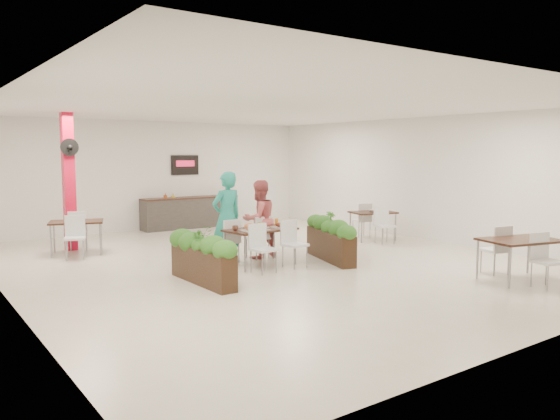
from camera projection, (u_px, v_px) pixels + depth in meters
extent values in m
plane|color=beige|center=(267.00, 261.00, 11.50)|extent=(12.00, 12.00, 0.00)
cube|color=white|center=(154.00, 176.00, 16.18)|extent=(10.00, 0.10, 3.20)
cube|color=white|center=(551.00, 210.00, 6.47)|extent=(10.00, 0.10, 3.20)
cube|color=white|center=(0.00, 197.00, 8.44)|extent=(0.10, 12.00, 3.20)
cube|color=white|center=(426.00, 179.00, 14.22)|extent=(0.10, 12.00, 3.20)
cube|color=white|center=(267.00, 107.00, 11.16)|extent=(10.00, 12.00, 0.04)
cube|color=red|center=(69.00, 182.00, 12.67)|extent=(0.25, 0.25, 3.20)
cylinder|color=black|center=(70.00, 147.00, 12.44)|extent=(0.40, 0.06, 0.40)
sphere|color=black|center=(70.00, 147.00, 12.41)|extent=(0.12, 0.12, 0.12)
cube|color=#302C2A|center=(190.00, 213.00, 16.60)|extent=(3.00, 0.60, 0.90)
cube|color=black|center=(190.00, 198.00, 16.55)|extent=(3.00, 0.62, 0.04)
cube|color=black|center=(185.00, 165.00, 16.70)|extent=(0.90, 0.04, 0.60)
cube|color=red|center=(185.00, 163.00, 16.67)|extent=(0.60, 0.02, 0.18)
imported|color=#9F461A|center=(165.00, 195.00, 16.08)|extent=(0.09, 0.09, 0.19)
imported|color=gold|center=(173.00, 195.00, 16.22)|extent=(0.13, 0.13, 0.17)
cube|color=black|center=(260.00, 230.00, 11.02)|extent=(1.46, 0.92, 0.04)
cylinder|color=gray|center=(245.00, 254.00, 10.38)|extent=(0.04, 0.04, 0.71)
cylinder|color=gray|center=(295.00, 247.00, 11.21)|extent=(0.04, 0.04, 0.71)
cylinder|color=gray|center=(225.00, 249.00, 10.90)|extent=(0.04, 0.04, 0.71)
cylinder|color=gray|center=(274.00, 242.00, 11.72)|extent=(0.04, 0.04, 0.71)
cube|color=white|center=(227.00, 242.00, 11.24)|extent=(0.45, 0.45, 0.05)
cube|color=white|center=(232.00, 231.00, 11.07)|extent=(0.42, 0.08, 0.45)
cylinder|color=gray|center=(229.00, 251.00, 11.50)|extent=(0.02, 0.02, 0.43)
cylinder|color=gray|center=(216.00, 253.00, 11.28)|extent=(0.02, 0.02, 0.43)
cylinder|color=gray|center=(239.00, 253.00, 11.25)|extent=(0.02, 0.02, 0.43)
cylinder|color=gray|center=(225.00, 255.00, 11.03)|extent=(0.02, 0.02, 0.43)
cube|color=white|center=(258.00, 238.00, 11.76)|extent=(0.45, 0.45, 0.05)
cube|color=white|center=(263.00, 227.00, 11.59)|extent=(0.42, 0.08, 0.45)
cylinder|color=gray|center=(259.00, 247.00, 12.02)|extent=(0.02, 0.02, 0.43)
cylinder|color=gray|center=(247.00, 248.00, 11.80)|extent=(0.02, 0.02, 0.43)
cylinder|color=gray|center=(269.00, 249.00, 11.76)|extent=(0.02, 0.02, 0.43)
cylinder|color=gray|center=(256.00, 250.00, 11.54)|extent=(0.02, 0.02, 0.43)
cube|color=white|center=(264.00, 249.00, 10.33)|extent=(0.45, 0.45, 0.05)
cube|color=white|center=(257.00, 235.00, 10.45)|extent=(0.42, 0.08, 0.45)
cylinder|color=gray|center=(262.00, 264.00, 10.12)|extent=(0.02, 0.02, 0.43)
cylinder|color=gray|center=(276.00, 262.00, 10.34)|extent=(0.02, 0.02, 0.43)
cylinder|color=gray|center=(251.00, 261.00, 10.38)|extent=(0.02, 0.02, 0.43)
cylinder|color=gray|center=(265.00, 259.00, 10.60)|extent=(0.02, 0.02, 0.43)
cube|color=white|center=(295.00, 245.00, 10.85)|extent=(0.45, 0.45, 0.05)
cube|color=white|center=(289.00, 231.00, 10.97)|extent=(0.42, 0.08, 0.45)
cylinder|color=gray|center=(294.00, 259.00, 10.63)|extent=(0.02, 0.02, 0.43)
cylinder|color=gray|center=(307.00, 257.00, 10.85)|extent=(0.02, 0.02, 0.43)
cylinder|color=gray|center=(283.00, 256.00, 10.89)|extent=(0.02, 0.02, 0.43)
cylinder|color=gray|center=(295.00, 254.00, 11.11)|extent=(0.02, 0.02, 0.43)
cube|color=white|center=(250.00, 230.00, 10.71)|extent=(0.32, 0.32, 0.01)
ellipsoid|color=#A75D29|center=(250.00, 227.00, 10.70)|extent=(0.22, 0.22, 0.13)
cube|color=white|center=(261.00, 227.00, 11.17)|extent=(0.28, 0.28, 0.01)
ellipsoid|color=orange|center=(261.00, 224.00, 11.16)|extent=(0.18, 0.18, 0.11)
cube|color=white|center=(279.00, 227.00, 11.18)|extent=(0.28, 0.28, 0.01)
ellipsoid|color=#47190E|center=(279.00, 224.00, 11.17)|extent=(0.16, 0.16, 0.10)
cube|color=white|center=(264.00, 229.00, 10.84)|extent=(0.19, 0.19, 0.01)
ellipsoid|color=white|center=(264.00, 227.00, 10.84)|extent=(0.12, 0.12, 0.07)
cylinder|color=orange|center=(276.00, 222.00, 11.47)|extent=(0.07, 0.07, 0.15)
imported|color=#553124|center=(235.00, 228.00, 10.73)|extent=(0.12, 0.12, 0.10)
imported|color=teal|center=(227.00, 217.00, 11.29)|extent=(0.73, 0.51, 1.89)
imported|color=#D05C5F|center=(259.00, 219.00, 11.76)|extent=(0.87, 0.71, 1.69)
cube|color=black|center=(203.00, 266.00, 9.51)|extent=(0.33, 1.86, 0.62)
ellipsoid|color=#215718|center=(225.00, 248.00, 8.85)|extent=(0.40, 0.40, 0.32)
ellipsoid|color=#215718|center=(213.00, 245.00, 9.16)|extent=(0.40, 0.40, 0.32)
ellipsoid|color=#215718|center=(202.00, 242.00, 9.47)|extent=(0.40, 0.40, 0.32)
ellipsoid|color=#215718|center=(192.00, 239.00, 9.78)|extent=(0.40, 0.40, 0.32)
ellipsoid|color=#215718|center=(182.00, 236.00, 10.09)|extent=(0.40, 0.40, 0.32)
imported|color=#215718|center=(202.00, 237.00, 9.46)|extent=(0.36, 0.31, 0.40)
cube|color=black|center=(330.00, 245.00, 11.57)|extent=(0.85, 1.91, 0.63)
ellipsoid|color=#215718|center=(347.00, 230.00, 10.77)|extent=(0.40, 0.40, 0.32)
ellipsoid|color=#215718|center=(338.00, 228.00, 11.15)|extent=(0.40, 0.40, 0.32)
ellipsoid|color=#215718|center=(330.00, 225.00, 11.52)|extent=(0.40, 0.40, 0.32)
ellipsoid|color=#215718|center=(323.00, 223.00, 11.90)|extent=(0.40, 0.40, 0.32)
ellipsoid|color=#215718|center=(316.00, 221.00, 12.27)|extent=(0.40, 0.40, 0.32)
imported|color=#215718|center=(330.00, 221.00, 11.51)|extent=(0.23, 0.23, 0.41)
cube|color=black|center=(76.00, 222.00, 12.25)|extent=(1.32, 1.09, 0.04)
cylinder|color=gray|center=(51.00, 242.00, 11.83)|extent=(0.04, 0.04, 0.71)
cylinder|color=gray|center=(100.00, 239.00, 12.13)|extent=(0.04, 0.04, 0.71)
cylinder|color=gray|center=(54.00, 237.00, 12.44)|extent=(0.04, 0.04, 0.71)
cylinder|color=gray|center=(101.00, 235.00, 12.74)|extent=(0.04, 0.04, 0.71)
cube|color=white|center=(78.00, 231.00, 12.85)|extent=(0.53, 0.53, 0.05)
cube|color=white|center=(77.00, 221.00, 12.64)|extent=(0.41, 0.17, 0.45)
cylinder|color=gray|center=(87.00, 239.00, 13.08)|extent=(0.02, 0.02, 0.43)
cylinder|color=gray|center=(72.00, 240.00, 12.98)|extent=(0.02, 0.02, 0.43)
cylinder|color=gray|center=(86.00, 241.00, 12.76)|extent=(0.02, 0.02, 0.43)
cylinder|color=gray|center=(71.00, 242.00, 12.66)|extent=(0.02, 0.02, 0.43)
cube|color=white|center=(75.00, 238.00, 11.70)|extent=(0.53, 0.53, 0.05)
cube|color=white|center=(75.00, 225.00, 11.86)|extent=(0.41, 0.17, 0.45)
cylinder|color=gray|center=(66.00, 251.00, 11.52)|extent=(0.02, 0.02, 0.43)
cylinder|color=gray|center=(83.00, 250.00, 11.62)|extent=(0.02, 0.02, 0.43)
cylinder|color=gray|center=(68.00, 248.00, 11.84)|extent=(0.02, 0.02, 0.43)
cylinder|color=gray|center=(84.00, 247.00, 11.94)|extent=(0.02, 0.02, 0.43)
imported|color=white|center=(76.00, 220.00, 12.24)|extent=(0.22, 0.22, 0.05)
cube|color=black|center=(373.00, 212.00, 14.19)|extent=(1.26, 1.00, 0.04)
cylinder|color=gray|center=(362.00, 229.00, 13.77)|extent=(0.04, 0.04, 0.71)
cylinder|color=gray|center=(395.00, 227.00, 14.11)|extent=(0.04, 0.04, 0.71)
cylinder|color=gray|center=(350.00, 226.00, 14.35)|extent=(0.04, 0.04, 0.71)
cylinder|color=gray|center=(383.00, 224.00, 14.69)|extent=(0.04, 0.04, 0.71)
cube|color=white|center=(362.00, 220.00, 14.78)|extent=(0.52, 0.52, 0.05)
cube|color=white|center=(365.00, 212.00, 14.58)|extent=(0.42, 0.15, 0.45)
cylinder|color=gray|center=(364.00, 228.00, 15.02)|extent=(0.02, 0.02, 0.43)
cylinder|color=gray|center=(353.00, 228.00, 14.91)|extent=(0.02, 0.02, 0.43)
cylinder|color=gray|center=(370.00, 229.00, 14.71)|extent=(0.02, 0.02, 0.43)
cylinder|color=gray|center=(359.00, 230.00, 14.59)|extent=(0.02, 0.02, 0.43)
cube|color=white|center=(385.00, 226.00, 13.66)|extent=(0.52, 0.52, 0.05)
cube|color=white|center=(381.00, 215.00, 13.81)|extent=(0.42, 0.15, 0.45)
cylinder|color=gray|center=(382.00, 237.00, 13.47)|extent=(0.02, 0.02, 0.43)
cylinder|color=gray|center=(394.00, 236.00, 13.59)|extent=(0.02, 0.02, 0.43)
cylinder|color=gray|center=(375.00, 235.00, 13.79)|extent=(0.02, 0.02, 0.43)
cylinder|color=gray|center=(387.00, 234.00, 13.90)|extent=(0.02, 0.02, 0.43)
imported|color=white|center=(373.00, 211.00, 14.19)|extent=(0.22, 0.22, 0.05)
cube|color=black|center=(521.00, 240.00, 9.68)|extent=(1.50, 1.17, 0.04)
cylinder|color=gray|center=(510.00, 268.00, 9.14)|extent=(0.04, 0.04, 0.71)
cylinder|color=gray|center=(477.00, 259.00, 9.85)|extent=(0.04, 0.04, 0.71)
cylinder|color=gray|center=(528.00, 255.00, 10.30)|extent=(0.04, 0.04, 0.71)
cube|color=white|center=(495.00, 250.00, 10.27)|extent=(0.51, 0.51, 0.05)
cube|color=white|center=(503.00, 238.00, 10.06)|extent=(0.42, 0.14, 0.45)
cylinder|color=gray|center=(495.00, 260.00, 10.51)|extent=(0.02, 0.02, 0.43)
cylinder|color=gray|center=(481.00, 261.00, 10.38)|extent=(0.02, 0.02, 0.43)
cylinder|color=gray|center=(508.00, 263.00, 10.20)|extent=(0.02, 0.02, 0.43)
cylinder|color=gray|center=(494.00, 265.00, 10.07)|extent=(0.02, 0.02, 0.43)
cube|color=white|center=(548.00, 262.00, 9.16)|extent=(0.51, 0.51, 0.05)
cube|color=white|center=(539.00, 245.00, 9.31)|extent=(0.42, 0.14, 0.45)
cylinder|color=gray|center=(548.00, 279.00, 8.96)|extent=(0.02, 0.02, 0.43)
cylinder|color=gray|center=(531.00, 274.00, 9.28)|extent=(0.02, 0.02, 0.43)
cylinder|color=gray|center=(546.00, 273.00, 9.40)|extent=(0.02, 0.02, 0.43)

